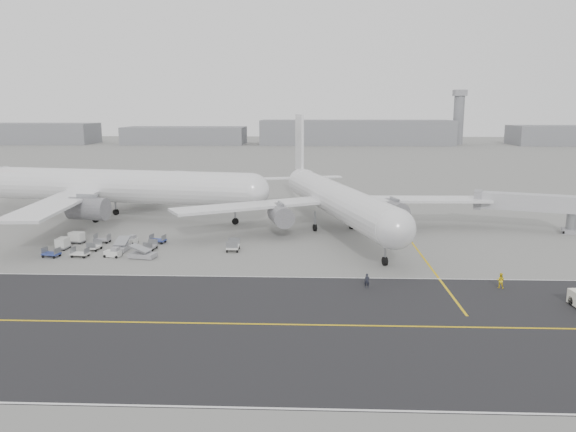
{
  "coord_description": "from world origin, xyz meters",
  "views": [
    {
      "loc": [
        13.7,
        -70.41,
        21.14
      ],
      "look_at": [
        10.43,
        12.0,
        5.16
      ],
      "focal_mm": 35.0,
      "sensor_mm": 36.0,
      "label": 1
    }
  ],
  "objects_px": {
    "jet_bridge": "(526,204)",
    "airliner_b": "(334,198)",
    "airliner_a": "(106,186)",
    "control_tower": "(459,116)",
    "ground_crew_a": "(367,281)",
    "ground_crew_b": "(500,280)"
  },
  "relations": [
    {
      "from": "jet_bridge",
      "to": "airliner_b",
      "type": "bearing_deg",
      "value": -157.8
    },
    {
      "from": "airliner_a",
      "to": "jet_bridge",
      "type": "height_order",
      "value": "airliner_a"
    },
    {
      "from": "control_tower",
      "to": "ground_crew_a",
      "type": "distance_m",
      "value": 283.0
    },
    {
      "from": "control_tower",
      "to": "ground_crew_b",
      "type": "relative_size",
      "value": 16.68
    },
    {
      "from": "ground_crew_a",
      "to": "ground_crew_b",
      "type": "bearing_deg",
      "value": 11.87
    },
    {
      "from": "airliner_a",
      "to": "jet_bridge",
      "type": "distance_m",
      "value": 76.96
    },
    {
      "from": "airliner_b",
      "to": "ground_crew_b",
      "type": "bearing_deg",
      "value": -74.71
    },
    {
      "from": "control_tower",
      "to": "ground_crew_a",
      "type": "relative_size",
      "value": 17.51
    },
    {
      "from": "airliner_a",
      "to": "ground_crew_b",
      "type": "relative_size",
      "value": 34.29
    },
    {
      "from": "airliner_b",
      "to": "ground_crew_b",
      "type": "distance_m",
      "value": 36.57
    },
    {
      "from": "control_tower",
      "to": "ground_crew_a",
      "type": "xyz_separation_m",
      "value": [
        -79.45,
        -271.18,
        -15.36
      ]
    },
    {
      "from": "control_tower",
      "to": "ground_crew_b",
      "type": "distance_m",
      "value": 278.29
    },
    {
      "from": "ground_crew_b",
      "to": "airliner_a",
      "type": "bearing_deg",
      "value": -11.31
    },
    {
      "from": "jet_bridge",
      "to": "ground_crew_a",
      "type": "distance_m",
      "value": 45.74
    },
    {
      "from": "airliner_a",
      "to": "airliner_b",
      "type": "height_order",
      "value": "airliner_a"
    },
    {
      "from": "airliner_b",
      "to": "ground_crew_a",
      "type": "distance_m",
      "value": 32.33
    },
    {
      "from": "control_tower",
      "to": "jet_bridge",
      "type": "relative_size",
      "value": 1.79
    },
    {
      "from": "airliner_b",
      "to": "ground_crew_b",
      "type": "relative_size",
      "value": 29.84
    },
    {
      "from": "ground_crew_a",
      "to": "control_tower",
      "type": "bearing_deg",
      "value": 83.09
    },
    {
      "from": "ground_crew_a",
      "to": "airliner_b",
      "type": "bearing_deg",
      "value": 104.16
    },
    {
      "from": "jet_bridge",
      "to": "ground_crew_b",
      "type": "bearing_deg",
      "value": -95.18
    },
    {
      "from": "airliner_a",
      "to": "ground_crew_a",
      "type": "xyz_separation_m",
      "value": [
        45.84,
        -40.68,
        -5.53
      ]
    }
  ]
}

